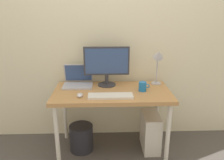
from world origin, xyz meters
TOP-DOWN VIEW (x-y plane):
  - ground_plane at (0.00, 0.00)m, footprint 6.00×6.00m
  - back_wall at (0.00, 0.37)m, footprint 4.40×0.04m
  - desk at (0.00, 0.00)m, footprint 1.23×0.63m
  - monitor at (-0.05, 0.18)m, footprint 0.50×0.20m
  - laptop at (-0.37, 0.20)m, footprint 0.32×0.26m
  - desk_lamp at (0.51, 0.18)m, footprint 0.11×0.16m
  - keyboard at (-0.02, -0.17)m, footprint 0.44×0.14m
  - mouse at (-0.32, -0.15)m, footprint 0.06×0.09m
  - coffee_mug at (0.32, -0.01)m, footprint 0.12×0.08m
  - computer_tower at (0.43, 0.01)m, footprint 0.18×0.36m
  - wastebasket at (-0.34, -0.00)m, footprint 0.26×0.26m

SIDE VIEW (x-z plane):
  - ground_plane at x=0.00m, z-range 0.00..0.00m
  - wastebasket at x=-0.34m, z-range 0.00..0.30m
  - computer_tower at x=0.43m, z-range 0.00..0.42m
  - desk at x=0.00m, z-range 0.28..0.99m
  - keyboard at x=-0.02m, z-range 0.71..0.73m
  - mouse at x=-0.32m, z-range 0.71..0.74m
  - coffee_mug at x=0.32m, z-range 0.71..0.80m
  - laptop at x=-0.37m, z-range 0.65..0.88m
  - monitor at x=-0.05m, z-range 0.73..1.17m
  - desk_lamp at x=0.51m, z-range 0.79..1.20m
  - back_wall at x=0.00m, z-range 0.00..2.60m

